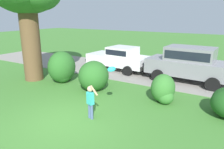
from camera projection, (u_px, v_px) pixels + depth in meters
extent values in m
plane|color=#3D752D|center=(63.00, 122.00, 7.35)|extent=(80.00, 80.00, 0.00)
cube|color=gray|center=(145.00, 74.00, 13.34)|extent=(28.00, 4.40, 0.02)
cylinder|color=brown|center=(31.00, 43.00, 11.68)|extent=(1.01, 1.01, 4.10)
ellipsoid|color=#286023|center=(62.00, 67.00, 11.52)|extent=(1.38, 1.57, 1.70)
ellipsoid|color=#286023|center=(62.00, 75.00, 11.55)|extent=(0.96, 0.96, 0.86)
ellipsoid|color=#286023|center=(94.00, 76.00, 10.27)|extent=(1.44, 1.53, 1.45)
ellipsoid|color=#286023|center=(90.00, 82.00, 10.43)|extent=(0.82, 0.82, 0.74)
ellipsoid|color=#33702B|center=(163.00, 88.00, 8.95)|extent=(0.99, 1.16, 1.20)
ellipsoid|color=#33702B|center=(165.00, 97.00, 8.77)|extent=(0.70, 0.70, 0.63)
cube|color=white|center=(118.00, 60.00, 14.22)|extent=(4.33, 2.15, 0.64)
cube|color=white|center=(123.00, 51.00, 13.88)|extent=(1.80, 1.74, 0.56)
cube|color=black|center=(123.00, 51.00, 13.88)|extent=(1.67, 1.75, 0.34)
cylinder|color=black|center=(95.00, 65.00, 14.31)|extent=(0.61, 0.26, 0.60)
cylinder|color=black|center=(111.00, 60.00, 15.79)|extent=(0.61, 0.26, 0.60)
cylinder|color=black|center=(128.00, 71.00, 12.85)|extent=(0.61, 0.26, 0.60)
cylinder|color=black|center=(142.00, 65.00, 14.33)|extent=(0.61, 0.26, 0.60)
cube|color=black|center=(94.00, 58.00, 15.46)|extent=(0.25, 1.75, 0.20)
cube|color=black|center=(147.00, 66.00, 13.06)|extent=(0.25, 1.75, 0.20)
cube|color=gray|center=(189.00, 67.00, 11.61)|extent=(4.58, 2.04, 0.80)
cube|color=gray|center=(190.00, 54.00, 11.41)|extent=(2.54, 1.73, 0.72)
cube|color=black|center=(190.00, 54.00, 11.41)|extent=(2.35, 1.74, 0.43)
cylinder|color=black|center=(158.00, 76.00, 11.73)|extent=(0.69, 0.25, 0.68)
cylinder|color=black|center=(169.00, 69.00, 13.23)|extent=(0.69, 0.25, 0.68)
cylinder|color=black|center=(212.00, 84.00, 10.24)|extent=(0.69, 0.25, 0.68)
cylinder|color=black|center=(219.00, 75.00, 11.74)|extent=(0.69, 0.25, 0.68)
cube|color=black|center=(150.00, 66.00, 12.89)|extent=(0.20, 1.75, 0.20)
cylinder|color=#4C608C|center=(90.00, 111.00, 7.59)|extent=(0.10, 0.10, 0.55)
cylinder|color=#4C608C|center=(92.00, 112.00, 7.48)|extent=(0.10, 0.10, 0.55)
cube|color=#33B2B2|center=(90.00, 98.00, 7.40)|extent=(0.30, 0.23, 0.44)
sphere|color=tan|center=(90.00, 89.00, 7.31)|extent=(0.20, 0.20, 0.20)
cylinder|color=tan|center=(94.00, 90.00, 7.23)|extent=(0.24, 0.21, 0.39)
cylinder|color=tan|center=(88.00, 98.00, 7.53)|extent=(0.07, 0.07, 0.36)
cylinder|color=#1EB7B2|center=(112.00, 69.00, 7.43)|extent=(0.28, 0.27, 0.14)
cylinder|color=#337FDB|center=(112.00, 69.00, 7.42)|extent=(0.16, 0.15, 0.09)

